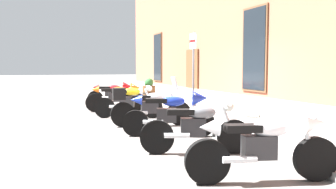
{
  "coord_description": "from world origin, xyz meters",
  "views": [
    {
      "loc": [
        8.85,
        -3.76,
        1.55
      ],
      "look_at": [
        -0.22,
        -0.3,
        0.81
      ],
      "focal_mm": 37.48,
      "sensor_mm": 36.0,
      "label": 1
    }
  ],
  "objects": [
    {
      "name": "ground_plane",
      "position": [
        0.0,
        0.0,
        0.0
      ],
      "size": [
        140.0,
        140.0,
        0.0
      ],
      "primitive_type": "plane",
      "color": "#565451"
    },
    {
      "name": "sidewalk",
      "position": [
        0.0,
        1.2,
        0.06
      ],
      "size": [
        32.14,
        2.39,
        0.13
      ],
      "primitive_type": "cube",
      "color": "slate",
      "rests_on": "ground_plane"
    },
    {
      "name": "lane_stripe",
      "position": [
        0.0,
        -3.2,
        0.0
      ],
      "size": [
        32.14,
        0.12,
        0.01
      ],
      "primitive_type": "cube",
      "color": "silver",
      "rests_on": "ground_plane"
    },
    {
      "name": "motorcycle_red_sport",
      "position": [
        -5.02,
        -0.8,
        0.54
      ],
      "size": [
        0.91,
        1.88,
        0.99
      ],
      "color": "black",
      "rests_on": "ground_plane"
    },
    {
      "name": "motorcycle_orange_sport",
      "position": [
        -3.43,
        -0.97,
        0.55
      ],
      "size": [
        0.62,
        2.15,
        1.0
      ],
      "color": "black",
      "rests_on": "ground_plane"
    },
    {
      "name": "motorcycle_yellow_naked",
      "position": [
        -1.62,
        -1.05,
        0.49
      ],
      "size": [
        0.92,
        2.02,
        1.01
      ],
      "color": "black",
      "rests_on": "ground_plane"
    },
    {
      "name": "motorcycle_silver_touring",
      "position": [
        0.04,
        -0.99,
        0.55
      ],
      "size": [
        0.72,
        2.15,
        1.32
      ],
      "color": "black",
      "rests_on": "ground_plane"
    },
    {
      "name": "motorcycle_blue_sport",
      "position": [
        1.58,
        -0.87,
        0.57
      ],
      "size": [
        0.91,
        2.01,
        1.05
      ],
      "color": "black",
      "rests_on": "ground_plane"
    },
    {
      "name": "motorcycle_grey_naked",
      "position": [
        3.22,
        -1.05,
        0.47
      ],
      "size": [
        0.85,
        1.95,
        0.94
      ],
      "color": "black",
      "rests_on": "ground_plane"
    },
    {
      "name": "motorcycle_white_sport",
      "position": [
        4.99,
        -0.83,
        0.54
      ],
      "size": [
        0.8,
        2.08,
        0.99
      ],
      "color": "black",
      "rests_on": "ground_plane"
    },
    {
      "name": "parking_sign",
      "position": [
        -0.35,
        0.53,
        1.7
      ],
      "size": [
        0.36,
        0.07,
        2.44
      ],
      "color": "#4C4C51",
      "rests_on": "sidewalk"
    },
    {
      "name": "barrel_planter",
      "position": [
        -5.96,
        0.98,
        0.54
      ],
      "size": [
        0.61,
        0.61,
        0.97
      ],
      "color": "brown",
      "rests_on": "sidewalk"
    }
  ]
}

